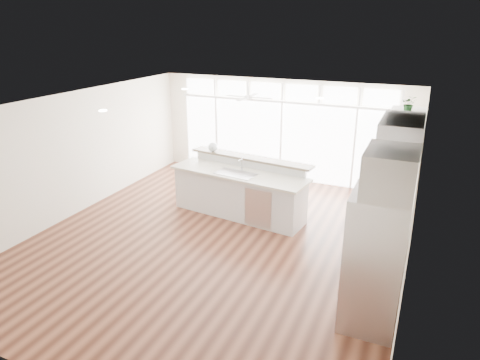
% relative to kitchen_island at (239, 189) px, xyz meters
% --- Properties ---
extents(floor, '(7.00, 8.00, 0.02)m').
position_rel_kitchen_island_xyz_m(floor, '(0.08, -1.24, -0.63)').
color(floor, '#452115').
rests_on(floor, ground).
extents(ceiling, '(7.00, 8.00, 0.02)m').
position_rel_kitchen_island_xyz_m(ceiling, '(0.08, -1.24, 2.08)').
color(ceiling, white).
rests_on(ceiling, wall_back).
extents(wall_back, '(7.00, 0.04, 2.70)m').
position_rel_kitchen_island_xyz_m(wall_back, '(0.08, 2.76, 0.73)').
color(wall_back, white).
rests_on(wall_back, floor).
extents(wall_front, '(7.00, 0.04, 2.70)m').
position_rel_kitchen_island_xyz_m(wall_front, '(0.08, -5.24, 0.73)').
color(wall_front, white).
rests_on(wall_front, floor).
extents(wall_left, '(0.04, 8.00, 2.70)m').
position_rel_kitchen_island_xyz_m(wall_left, '(-3.42, -1.24, 0.73)').
color(wall_left, white).
rests_on(wall_left, floor).
extents(wall_right, '(0.04, 8.00, 2.70)m').
position_rel_kitchen_island_xyz_m(wall_right, '(3.58, -1.24, 0.73)').
color(wall_right, white).
rests_on(wall_right, floor).
extents(glass_wall, '(5.80, 0.06, 2.08)m').
position_rel_kitchen_island_xyz_m(glass_wall, '(0.08, 2.70, 0.43)').
color(glass_wall, white).
rests_on(glass_wall, wall_back).
extents(transom_row, '(5.90, 0.06, 0.40)m').
position_rel_kitchen_island_xyz_m(transom_row, '(0.08, 2.70, 1.76)').
color(transom_row, white).
rests_on(transom_row, wall_back).
extents(desk_window, '(0.04, 0.85, 0.85)m').
position_rel_kitchen_island_xyz_m(desk_window, '(3.54, -0.94, 0.93)').
color(desk_window, silver).
rests_on(desk_window, wall_right).
extents(ceiling_fan, '(1.16, 1.16, 0.32)m').
position_rel_kitchen_island_xyz_m(ceiling_fan, '(-0.42, 1.56, 1.86)').
color(ceiling_fan, white).
rests_on(ceiling_fan, ceiling).
extents(recessed_lights, '(3.40, 3.00, 0.02)m').
position_rel_kitchen_island_xyz_m(recessed_lights, '(0.08, -1.04, 2.06)').
color(recessed_lights, white).
rests_on(recessed_lights, ceiling).
extents(oven_cabinet, '(0.64, 1.20, 2.50)m').
position_rel_kitchen_island_xyz_m(oven_cabinet, '(3.25, 0.56, 0.63)').
color(oven_cabinet, silver).
rests_on(oven_cabinet, floor).
extents(desk_nook, '(0.72, 1.30, 0.76)m').
position_rel_kitchen_island_xyz_m(desk_nook, '(3.21, -0.94, -0.24)').
color(desk_nook, silver).
rests_on(desk_nook, floor).
extents(upper_cabinets, '(0.64, 1.30, 0.64)m').
position_rel_kitchen_island_xyz_m(upper_cabinets, '(3.25, -0.94, 1.73)').
color(upper_cabinets, silver).
rests_on(upper_cabinets, wall_right).
extents(refrigerator, '(0.76, 0.90, 2.00)m').
position_rel_kitchen_island_xyz_m(refrigerator, '(3.19, -2.59, 0.38)').
color(refrigerator, silver).
rests_on(refrigerator, floor).
extents(fridge_cabinet, '(0.64, 0.90, 0.60)m').
position_rel_kitchen_island_xyz_m(fridge_cabinet, '(3.25, -2.59, 1.68)').
color(fridge_cabinet, silver).
rests_on(fridge_cabinet, wall_right).
extents(framed_photos, '(0.06, 0.22, 0.80)m').
position_rel_kitchen_island_xyz_m(framed_photos, '(3.54, -0.32, 0.78)').
color(framed_photos, black).
rests_on(framed_photos, wall_right).
extents(kitchen_island, '(3.24, 1.56, 1.24)m').
position_rel_kitchen_island_xyz_m(kitchen_island, '(0.00, 0.00, 0.00)').
color(kitchen_island, silver).
rests_on(kitchen_island, floor).
extents(rug, '(0.95, 0.74, 0.01)m').
position_rel_kitchen_island_xyz_m(rug, '(2.95, -0.54, -0.61)').
color(rug, '#3E2513').
rests_on(rug, floor).
extents(office_chair, '(0.52, 0.49, 0.99)m').
position_rel_kitchen_island_xyz_m(office_chair, '(3.01, -1.74, -0.12)').
color(office_chair, black).
rests_on(office_chair, floor).
extents(fishbowl, '(0.27, 0.27, 0.22)m').
position_rel_kitchen_island_xyz_m(fishbowl, '(-0.89, 0.52, 0.73)').
color(fishbowl, silver).
rests_on(fishbowl, kitchen_island).
extents(monitor, '(0.13, 0.44, 0.36)m').
position_rel_kitchen_island_xyz_m(monitor, '(3.13, -0.94, 0.32)').
color(monitor, black).
rests_on(monitor, desk_nook).
extents(keyboard, '(0.17, 0.33, 0.02)m').
position_rel_kitchen_island_xyz_m(keyboard, '(2.96, -0.94, 0.15)').
color(keyboard, silver).
rests_on(keyboard, desk_nook).
extents(potted_plant, '(0.28, 0.31, 0.23)m').
position_rel_kitchen_island_xyz_m(potted_plant, '(3.25, 0.56, 2.00)').
color(potted_plant, '#285D28').
rests_on(potted_plant, oven_cabinet).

